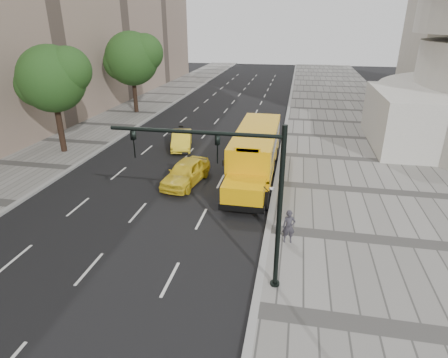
% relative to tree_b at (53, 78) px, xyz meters
% --- Properties ---
extents(ground, '(140.00, 140.00, 0.00)m').
position_rel_tree_b_xyz_m(ground, '(10.41, -3.13, -5.64)').
color(ground, black).
rests_on(ground, ground).
extents(sidewalk_museum, '(12.00, 140.00, 0.15)m').
position_rel_tree_b_xyz_m(sidewalk_museum, '(22.41, -3.13, -5.56)').
color(sidewalk_museum, gray).
rests_on(sidewalk_museum, ground).
extents(sidewalk_far, '(6.00, 140.00, 0.15)m').
position_rel_tree_b_xyz_m(sidewalk_far, '(-0.59, -3.13, -5.56)').
color(sidewalk_far, gray).
rests_on(sidewalk_far, ground).
extents(curb_museum, '(0.30, 140.00, 0.15)m').
position_rel_tree_b_xyz_m(curb_museum, '(16.41, -3.13, -5.56)').
color(curb_museum, gray).
rests_on(curb_museum, ground).
extents(curb_far, '(0.30, 140.00, 0.15)m').
position_rel_tree_b_xyz_m(curb_far, '(2.41, -3.13, -5.56)').
color(curb_far, gray).
rests_on(curb_far, ground).
extents(tree_b, '(5.36, 4.76, 7.98)m').
position_rel_tree_b_xyz_m(tree_b, '(0.00, 0.00, 0.00)').
color(tree_b, black).
rests_on(tree_b, ground).
extents(tree_c, '(6.21, 5.52, 8.52)m').
position_rel_tree_b_xyz_m(tree_c, '(0.01, 13.85, 0.17)').
color(tree_c, black).
rests_on(tree_c, ground).
extents(school_bus, '(2.96, 11.56, 3.19)m').
position_rel_tree_b_xyz_m(school_bus, '(14.91, -1.52, -3.87)').
color(school_bus, '#F2AB08').
rests_on(school_bus, ground).
extents(taxi_near, '(2.48, 4.68, 1.52)m').
position_rel_tree_b_xyz_m(taxi_near, '(10.86, -3.88, -4.88)').
color(taxi_near, yellow).
rests_on(taxi_near, ground).
extents(taxi_far, '(2.44, 4.42, 1.38)m').
position_rel_tree_b_xyz_m(taxi_far, '(8.50, 2.88, -4.95)').
color(taxi_far, yellow).
rests_on(taxi_far, ground).
extents(pedestrian, '(0.63, 0.47, 1.57)m').
position_rel_tree_b_xyz_m(pedestrian, '(17.38, -9.70, -4.70)').
color(pedestrian, '#322F37').
rests_on(pedestrian, sidewalk_museum).
extents(traffic_signal, '(6.18, 0.36, 6.40)m').
position_rel_tree_b_xyz_m(traffic_signal, '(15.60, -12.84, -1.54)').
color(traffic_signal, black).
rests_on(traffic_signal, ground).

